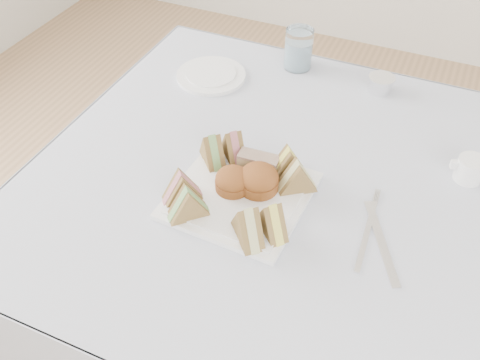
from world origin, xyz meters
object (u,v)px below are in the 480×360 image
at_px(serving_plate, 240,195).
at_px(water_glass, 299,49).
at_px(table, 267,278).
at_px(creamer_jug, 470,169).

bearing_deg(serving_plate, water_glass, 98.84).
relative_size(table, serving_plate, 3.38).
bearing_deg(serving_plate, table, 70.85).
bearing_deg(creamer_jug, table, -174.96).
relative_size(table, water_glass, 8.18).
bearing_deg(creamer_jug, water_glass, 133.03).
bearing_deg(table, water_glass, 102.49).
distance_m(table, serving_plate, 0.39).
distance_m(serving_plate, creamer_jug, 0.49).
relative_size(water_glass, creamer_jug, 1.84).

